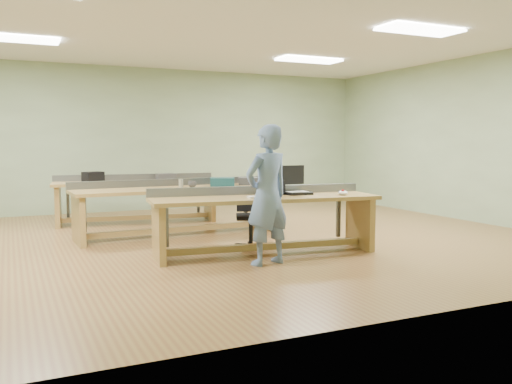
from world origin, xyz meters
The scene contains 22 objects.
floor centered at (0.00, 0.00, 0.00)m, with size 10.00×10.00×0.00m, color olive.
ceiling centered at (0.00, 0.00, 3.00)m, with size 10.00×10.00×0.00m, color silver.
wall_back centered at (0.00, 4.00, 1.50)m, with size 10.00×0.04×3.00m, color #94AE84.
wall_front centered at (0.00, -4.00, 1.50)m, with size 10.00×0.04×3.00m, color #94AE84.
wall_right centered at (5.00, 0.00, 1.50)m, with size 0.04×8.00×3.00m, color #94AE84.
fluor_panels centered at (0.00, 0.00, 2.97)m, with size 6.20×3.50×0.03m.
workbench_front centered at (0.31, -1.16, 0.56)m, with size 3.01×1.11×0.86m.
workbench_mid centered at (-0.32, 0.65, 0.56)m, with size 3.22×1.00×0.86m.
workbench_back centered at (-0.61, 2.24, 0.56)m, with size 2.93×1.12×0.86m.
person centered at (0.07, -1.73, 0.83)m, with size 0.60×0.40×1.65m, color #6785A8.
laptop_base centered at (0.81, -1.14, 0.77)m, with size 0.33×0.27×0.04m, color black.
laptop_screen centered at (0.81, -1.01, 1.01)m, with size 0.33×0.02×0.26m, color black.
keyboard centered at (0.23, -1.31, 0.76)m, with size 0.41×0.14×0.02m, color silver.
trackball_mouse centered at (1.32, -1.45, 0.78)m, with size 0.12×0.14×0.06m, color white.
camera_bag centered at (0.51, -1.03, 0.84)m, with size 0.27×0.17×0.18m, color black.
task_chair centered at (0.32, -0.70, 0.31)m, with size 0.58×0.58×0.84m.
parts_bin_teal centered at (0.41, 0.59, 0.82)m, with size 0.38×0.28×0.13m, color #164248.
parts_bin_grey centered at (0.95, 0.66, 0.81)m, with size 0.43×0.28×0.12m, color #343436.
mug centered at (-0.12, 0.52, 0.80)m, with size 0.13×0.13×0.10m, color #343436.
drinks_can centered at (-0.28, 0.60, 0.81)m, with size 0.07×0.07×0.13m, color silver.
storage_box_back centered at (-1.35, 2.26, 0.84)m, with size 0.32×0.23×0.18m, color black.
tray_back centered at (-0.10, 2.15, 0.81)m, with size 0.32×0.24×0.13m, color #343436.
Camera 1 is at (-2.68, -7.43, 1.45)m, focal length 38.00 mm.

